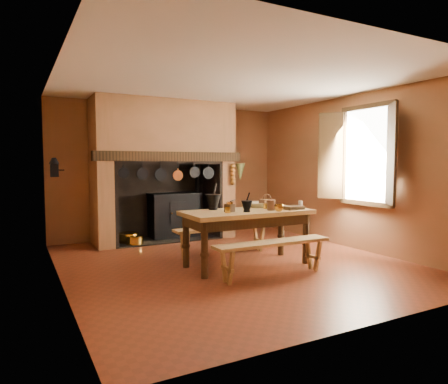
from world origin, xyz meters
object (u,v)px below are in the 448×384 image
bench_front (273,250)px  mixing_bowl (257,205)px  iron_range (174,214)px  coffee_grinder (230,207)px  work_table (247,219)px  wicker_basket (267,203)px

bench_front → mixing_bowl: mixing_bowl is taller
iron_range → coffee_grinder: size_ratio=8.72×
iron_range → work_table: iron_range is taller
iron_range → coffee_grinder: 2.80m
bench_front → coffee_grinder: size_ratio=9.56×
work_table → wicker_basket: size_ratio=8.64×
work_table → iron_range: bearing=93.4°
bench_front → coffee_grinder: coffee_grinder is taller
bench_front → work_table: bearing=90.0°
mixing_bowl → coffee_grinder: bearing=-154.5°
mixing_bowl → bench_front: bearing=-109.9°
iron_range → bench_front: 3.39m
coffee_grinder → mixing_bowl: 0.75m
wicker_basket → iron_range: bearing=103.5°
iron_range → mixing_bowl: 2.52m
iron_range → mixing_bowl: size_ratio=4.60×
wicker_basket → work_table: bearing=-156.4°
work_table → coffee_grinder: 0.40m
work_table → bench_front: 0.77m
work_table → mixing_bowl: bearing=37.5°
bench_front → wicker_basket: size_ratio=7.74×
iron_range → coffee_grinder: (-0.18, -2.76, 0.43)m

